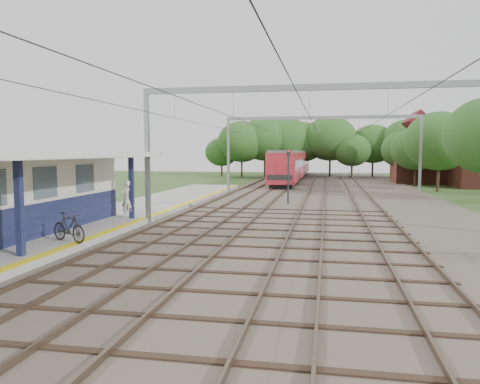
# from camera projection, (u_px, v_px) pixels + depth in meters

# --- Properties ---
(ground) EXTENTS (160.00, 160.00, 0.00)m
(ground) POSITION_uv_depth(u_px,v_px,m) (100.00, 358.00, 8.64)
(ground) COLOR #2D4C1E
(ground) RESTS_ON ground
(ballast_bed) EXTENTS (18.00, 90.00, 0.10)m
(ballast_bed) POSITION_uv_depth(u_px,v_px,m) (326.00, 199.00, 37.28)
(ballast_bed) COLOR #473D33
(ballast_bed) RESTS_ON ground
(platform) EXTENTS (5.00, 52.00, 0.35)m
(platform) POSITION_uv_depth(u_px,v_px,m) (94.00, 223.00, 23.71)
(platform) COLOR gray
(platform) RESTS_ON ground
(yellow_stripe) EXTENTS (0.45, 52.00, 0.01)m
(yellow_stripe) POSITION_uv_depth(u_px,v_px,m) (136.00, 221.00, 23.28)
(yellow_stripe) COLOR yellow
(yellow_stripe) RESTS_ON platform
(rail_tracks) EXTENTS (11.80, 88.00, 0.15)m
(rail_tracks) POSITION_uv_depth(u_px,v_px,m) (294.00, 197.00, 37.73)
(rail_tracks) COLOR brown
(rail_tracks) RESTS_ON ballast_bed
(catenary_system) EXTENTS (17.22, 88.00, 7.00)m
(catenary_system) POSITION_uv_depth(u_px,v_px,m) (318.00, 127.00, 32.31)
(catenary_system) COLOR gray
(catenary_system) RESTS_ON ground
(tree_band) EXTENTS (31.72, 30.88, 8.82)m
(tree_band) POSITION_uv_depth(u_px,v_px,m) (326.00, 144.00, 63.46)
(tree_band) COLOR #382619
(tree_band) RESTS_ON ground
(house_far) EXTENTS (8.00, 6.12, 8.66)m
(house_far) POSITION_uv_depth(u_px,v_px,m) (428.00, 157.00, 56.36)
(house_far) COLOR brown
(house_far) RESTS_ON ground
(person) EXTENTS (0.82, 0.63, 1.99)m
(person) POSITION_uv_depth(u_px,v_px,m) (128.00, 199.00, 24.33)
(person) COLOR white
(person) RESTS_ON platform
(bicycle) EXTENTS (1.96, 1.26, 1.14)m
(bicycle) POSITION_uv_depth(u_px,v_px,m) (69.00, 227.00, 17.85)
(bicycle) COLOR black
(bicycle) RESTS_ON platform
(train) EXTENTS (2.94, 36.64, 3.86)m
(train) POSITION_uv_depth(u_px,v_px,m) (293.00, 164.00, 63.81)
(train) COLOR black
(train) RESTS_ON ballast_bed
(signal_post) EXTENTS (0.28, 0.26, 3.97)m
(signal_post) POSITION_uv_depth(u_px,v_px,m) (288.00, 171.00, 33.35)
(signal_post) COLOR black
(signal_post) RESTS_ON ground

